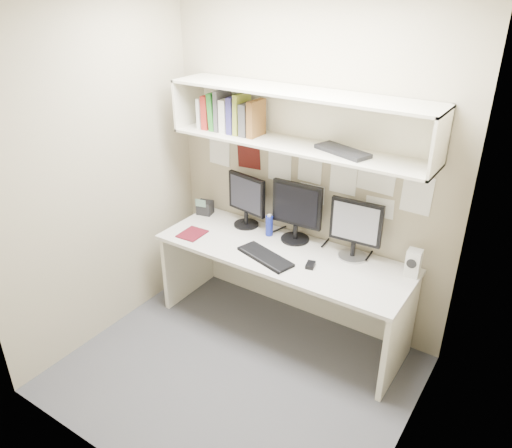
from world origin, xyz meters
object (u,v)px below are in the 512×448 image
Objects in this scene: speaker at (413,263)px; keyboard at (265,257)px; monitor_left at (247,198)px; maroon_notebook at (192,234)px; desk at (282,291)px; monitor_right at (356,227)px; desk_phone at (205,207)px; monitor_center at (297,210)px.

keyboard is at bearing -163.64° from speaker.
monitor_left is 2.26× the size of speaker.
speaker is 1.74m from maroon_notebook.
desk is 9.10× the size of maroon_notebook.
speaker is (0.45, -0.01, -0.15)m from monitor_right.
monitor_right is 1.32m from maroon_notebook.
keyboard is 0.70m from maroon_notebook.
monitor_right is 2.31× the size of speaker.
monitor_right is 2.07× the size of maroon_notebook.
monitor_left is at bearing -10.75° from desk_phone.
desk is 1.03m from desk_phone.
keyboard is (-0.04, -0.38, -0.25)m from monitor_center.
monitor_center is (-0.01, 0.22, 0.63)m from desk.
speaker is 1.85m from desk_phone.
monitor_center is at bearing 9.67° from monitor_left.
desk is 0.81m from monitor_right.
monitor_left is at bearing 52.73° from maroon_notebook.
desk is at bearing -25.71° from desk_phone.
maroon_notebook is at bearing -114.96° from monitor_left.
maroon_notebook is (-1.24, -0.39, -0.24)m from monitor_right.
desk is 4.14× the size of monitor_center.
speaker is 1.27× the size of desk_phone.
monitor_right is 0.97× the size of keyboard.
monitor_right is at bearing -1.90° from monitor_center.
monitor_center reaches higher than monitor_right.
monitor_center is 2.45× the size of speaker.
monitor_right is at bearing 174.39° from speaker.
monitor_left is at bearing 155.78° from desk.
desk is 0.86m from maroon_notebook.
monitor_left is 0.47m from monitor_center.
monitor_left is 0.53m from maroon_notebook.
monitor_center is (0.47, -0.00, 0.02)m from monitor_left.
maroon_notebook reaches higher than desk.
monitor_center is 2.20× the size of maroon_notebook.
monitor_left is 0.97m from monitor_right.
desk_phone is at bearing -167.48° from monitor_left.
keyboard is at bearing -31.98° from monitor_left.
monitor_right is (0.97, -0.00, 0.00)m from monitor_left.
monitor_right is 2.93× the size of desk_phone.
keyboard is 1.06m from speaker.
keyboard is 3.03× the size of desk_phone.
maroon_notebook is at bearing -80.02° from desk_phone.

